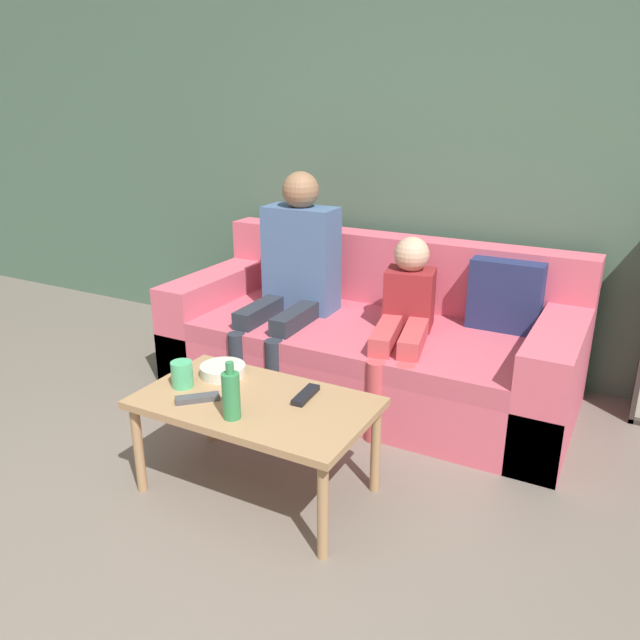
{
  "coord_description": "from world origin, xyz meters",
  "views": [
    {
      "loc": [
        1.17,
        -0.88,
        1.53
      ],
      "look_at": [
        -0.08,
        1.45,
        0.58
      ],
      "focal_mm": 35.0,
      "sensor_mm": 36.0,
      "label": 1
    }
  ],
  "objects_px": {
    "coffee_table": "(256,410)",
    "bottle": "(231,395)",
    "snack_bowl": "(223,370)",
    "tv_remote_1": "(197,398)",
    "person_adult": "(295,268)",
    "couch": "(372,344)",
    "cup_near": "(182,374)",
    "person_child": "(404,317)",
    "tv_remote_0": "(306,395)"
  },
  "relations": [
    {
      "from": "cup_near",
      "to": "tv_remote_0",
      "type": "bearing_deg",
      "value": 17.07
    },
    {
      "from": "tv_remote_1",
      "to": "bottle",
      "type": "xyz_separation_m",
      "value": [
        0.2,
        -0.05,
        0.08
      ]
    },
    {
      "from": "couch",
      "to": "person_adult",
      "type": "bearing_deg",
      "value": -169.46
    },
    {
      "from": "person_adult",
      "to": "couch",
      "type": "bearing_deg",
      "value": 8.75
    },
    {
      "from": "couch",
      "to": "bottle",
      "type": "relative_size",
      "value": 9.59
    },
    {
      "from": "person_adult",
      "to": "bottle",
      "type": "distance_m",
      "value": 1.25
    },
    {
      "from": "person_child",
      "to": "tv_remote_0",
      "type": "bearing_deg",
      "value": -107.76
    },
    {
      "from": "couch",
      "to": "bottle",
      "type": "xyz_separation_m",
      "value": [
        -0.02,
        -1.25,
        0.24
      ]
    },
    {
      "from": "tv_remote_0",
      "to": "snack_bowl",
      "type": "height_order",
      "value": "snack_bowl"
    },
    {
      "from": "person_adult",
      "to": "tv_remote_1",
      "type": "distance_m",
      "value": 1.17
    },
    {
      "from": "tv_remote_1",
      "to": "bottle",
      "type": "height_order",
      "value": "bottle"
    },
    {
      "from": "person_child",
      "to": "tv_remote_1",
      "type": "bearing_deg",
      "value": -124.48
    },
    {
      "from": "person_child",
      "to": "coffee_table",
      "type": "bearing_deg",
      "value": -116.66
    },
    {
      "from": "couch",
      "to": "tv_remote_0",
      "type": "xyz_separation_m",
      "value": [
        0.14,
        -0.98,
        0.16
      ]
    },
    {
      "from": "couch",
      "to": "tv_remote_1",
      "type": "distance_m",
      "value": 1.24
    },
    {
      "from": "cup_near",
      "to": "coffee_table",
      "type": "bearing_deg",
      "value": 6.92
    },
    {
      "from": "person_child",
      "to": "tv_remote_0",
      "type": "relative_size",
      "value": 5.04
    },
    {
      "from": "snack_bowl",
      "to": "cup_near",
      "type": "bearing_deg",
      "value": -115.26
    },
    {
      "from": "person_child",
      "to": "bottle",
      "type": "distance_m",
      "value": 1.14
    },
    {
      "from": "coffee_table",
      "to": "person_child",
      "type": "relative_size",
      "value": 1.06
    },
    {
      "from": "cup_near",
      "to": "tv_remote_0",
      "type": "relative_size",
      "value": 0.63
    },
    {
      "from": "tv_remote_1",
      "to": "snack_bowl",
      "type": "distance_m",
      "value": 0.25
    },
    {
      "from": "tv_remote_0",
      "to": "bottle",
      "type": "relative_size",
      "value": 0.78
    },
    {
      "from": "cup_near",
      "to": "bottle",
      "type": "xyz_separation_m",
      "value": [
        0.33,
        -0.12,
        0.04
      ]
    },
    {
      "from": "couch",
      "to": "snack_bowl",
      "type": "distance_m",
      "value": 1.02
    },
    {
      "from": "coffee_table",
      "to": "tv_remote_1",
      "type": "distance_m",
      "value": 0.23
    },
    {
      "from": "person_child",
      "to": "couch",
      "type": "bearing_deg",
      "value": 136.47
    },
    {
      "from": "cup_near",
      "to": "person_adult",
      "type": "bearing_deg",
      "value": 94.63
    },
    {
      "from": "couch",
      "to": "cup_near",
      "type": "distance_m",
      "value": 1.2
    },
    {
      "from": "tv_remote_1",
      "to": "bottle",
      "type": "bearing_deg",
      "value": 33.24
    },
    {
      "from": "coffee_table",
      "to": "bottle",
      "type": "xyz_separation_m",
      "value": [
        0.01,
        -0.16,
        0.14
      ]
    },
    {
      "from": "coffee_table",
      "to": "cup_near",
      "type": "height_order",
      "value": "cup_near"
    },
    {
      "from": "coffee_table",
      "to": "bottle",
      "type": "relative_size",
      "value": 4.14
    },
    {
      "from": "tv_remote_1",
      "to": "cup_near",
      "type": "bearing_deg",
      "value": -162.72
    },
    {
      "from": "couch",
      "to": "bottle",
      "type": "distance_m",
      "value": 1.27
    },
    {
      "from": "tv_remote_1",
      "to": "coffee_table",
      "type": "bearing_deg",
      "value": 76.64
    },
    {
      "from": "person_adult",
      "to": "cup_near",
      "type": "distance_m",
      "value": 1.07
    },
    {
      "from": "bottle",
      "to": "person_adult",
      "type": "bearing_deg",
      "value": 109.62
    },
    {
      "from": "coffee_table",
      "to": "cup_near",
      "type": "bearing_deg",
      "value": -173.08
    },
    {
      "from": "couch",
      "to": "tv_remote_0",
      "type": "bearing_deg",
      "value": -81.73
    },
    {
      "from": "tv_remote_0",
      "to": "bottle",
      "type": "bearing_deg",
      "value": -124.87
    },
    {
      "from": "cup_near",
      "to": "bottle",
      "type": "relative_size",
      "value": 0.49
    },
    {
      "from": "person_child",
      "to": "bottle",
      "type": "height_order",
      "value": "person_child"
    },
    {
      "from": "coffee_table",
      "to": "snack_bowl",
      "type": "bearing_deg",
      "value": 152.92
    },
    {
      "from": "tv_remote_1",
      "to": "person_adult",
      "type": "bearing_deg",
      "value": 147.14
    },
    {
      "from": "person_child",
      "to": "snack_bowl",
      "type": "height_order",
      "value": "person_child"
    },
    {
      "from": "coffee_table",
      "to": "bottle",
      "type": "bearing_deg",
      "value": -88.0
    },
    {
      "from": "tv_remote_0",
      "to": "coffee_table",
      "type": "bearing_deg",
      "value": -150.32
    },
    {
      "from": "coffee_table",
      "to": "tv_remote_0",
      "type": "distance_m",
      "value": 0.21
    },
    {
      "from": "coffee_table",
      "to": "bottle",
      "type": "distance_m",
      "value": 0.21
    }
  ]
}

